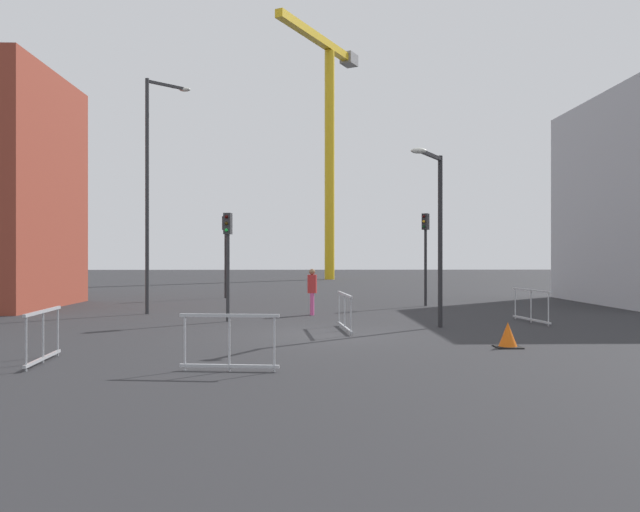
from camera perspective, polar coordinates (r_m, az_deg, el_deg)
ground at (r=17.48m, az=0.35°, el=-7.12°), size 160.00×160.00×0.00m
construction_crane at (r=58.84m, az=0.78°, el=11.87°), size 7.72×12.94×21.93m
streetlamp_tall at (r=24.59m, az=-14.97°, el=6.82°), size 1.49×1.27×8.79m
streetlamp_short at (r=19.14m, az=10.49°, el=3.25°), size 1.25×1.80×5.21m
traffic_light_median at (r=20.97m, az=-8.35°, el=0.73°), size 0.28×0.38×3.58m
traffic_light_corner at (r=32.70m, az=-8.53°, el=1.14°), size 0.38×0.36×4.20m
traffic_light_verge at (r=27.57m, az=9.52°, el=1.09°), size 0.36×0.38×4.00m
pedestrian_walking at (r=23.07m, az=-0.72°, el=-2.93°), size 0.34×0.34×1.69m
safety_barrier_left_run at (r=18.32m, az=2.25°, el=-5.01°), size 0.26×2.57×1.08m
safety_barrier_rear at (r=13.97m, az=-23.77°, el=-6.60°), size 0.19×2.04×1.08m
safety_barrier_right_run at (r=12.04m, az=-8.21°, el=-7.67°), size 1.89×0.26×1.08m
safety_barrier_mid_span at (r=21.62m, az=18.55°, el=-4.24°), size 0.39×2.40×1.08m
traffic_cone_orange at (r=15.65m, az=16.64°, el=-6.93°), size 0.59×0.59×0.60m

